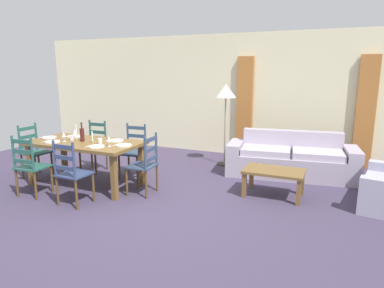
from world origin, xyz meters
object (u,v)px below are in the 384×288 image
coffee_cup_secondary (72,138)px  standing_lamp (226,96)px  wine_glass_near_right (109,139)px  dining_chair_far_right (134,151)px  wine_glass_far_left (75,132)px  dining_chair_head_east (145,164)px  wine_glass_near_left (64,135)px  dining_chair_near_left (30,166)px  wine_bottle (82,134)px  coffee_table (274,174)px  dining_chair_head_west (34,151)px  dining_chair_near_right (72,173)px  dining_table (85,147)px  coffee_cup_primary (100,141)px  dining_chair_far_left (95,146)px  couch (291,160)px

coffee_cup_secondary → standing_lamp: bearing=47.0°
wine_glass_near_right → coffee_cup_secondary: (-0.86, 0.12, -0.07)m
dining_chair_far_right → wine_glass_far_left: (-0.79, -0.60, 0.38)m
dining_chair_head_east → wine_glass_near_left: size_ratio=5.96×
dining_chair_near_left → dining_chair_far_right: same height
wine_bottle → coffee_table: wine_bottle is taller
dining_chair_head_west → wine_glass_near_right: 1.83m
dining_chair_head_east → standing_lamp: 2.38m
dining_chair_head_west → coffee_cup_secondary: size_ratio=10.67×
dining_chair_near_right → dining_table: bearing=118.2°
dining_table → coffee_cup_primary: 0.37m
dining_chair_near_left → dining_chair_head_east: size_ratio=1.00×
dining_chair_near_right → coffee_cup_primary: bearing=95.2°
standing_lamp → wine_bottle: bearing=-129.9°
wine_glass_far_left → dining_table: bearing=-23.1°
dining_table → dining_chair_head_east: (1.13, 0.03, -0.19)m
wine_bottle → wine_glass_near_right: bearing=-11.4°
dining_chair_head_west → dining_chair_head_east: same height
wine_bottle → dining_chair_head_west: bearing=-179.9°
dining_chair_near_left → coffee_table: dining_chair_near_left is taller
dining_chair_far_left → wine_glass_far_left: size_ratio=5.96×
dining_table → wine_glass_far_left: (-0.32, 0.14, 0.20)m
dining_chair_near_left → dining_table: bearing=60.9°
wine_bottle → coffee_cup_primary: 0.40m
dining_chair_near_left → standing_lamp: bearing=53.2°
dining_chair_far_right → dining_chair_near_left: bearing=-120.6°
dining_chair_head_east → wine_bottle: bearing=-178.8°
coffee_cup_primary → standing_lamp: 2.65m
dining_chair_far_left → dining_chair_far_right: bearing=-1.8°
wine_glass_far_left → coffee_table: wine_glass_far_left is taller
dining_chair_far_left → dining_chair_far_right: 0.91m
dining_chair_head_east → couch: (1.95, 1.92, -0.19)m
dining_chair_near_left → dining_chair_far_left: size_ratio=1.00×
dining_table → dining_chair_far_right: 0.89m
couch → wine_bottle: bearing=-148.1°
dining_chair_near_left → coffee_table: 3.72m
coffee_cup_primary → wine_glass_far_left: bearing=165.6°
dining_chair_head_east → couch: size_ratio=0.41×
dining_chair_head_east → wine_glass_near_right: bearing=-163.7°
dining_table → dining_chair_near_right: (0.41, -0.78, -0.19)m
coffee_cup_primary → standing_lamp: size_ratio=0.05×
couch → standing_lamp: (-1.34, 0.19, 1.12)m
dining_chair_near_right → dining_chair_head_west: bearing=154.1°
dining_table → dining_chair_near_left: 0.88m
wine_bottle → standing_lamp: (1.78, 2.13, 0.54)m
standing_lamp → dining_chair_head_east: bearing=-106.1°
couch → dining_chair_head_west: bearing=-155.5°
coffee_cup_secondary → dining_chair_near_left: bearing=-101.8°
dining_chair_far_left → dining_chair_head_east: 1.74m
dining_chair_head_west → wine_glass_far_left: size_ratio=5.96×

